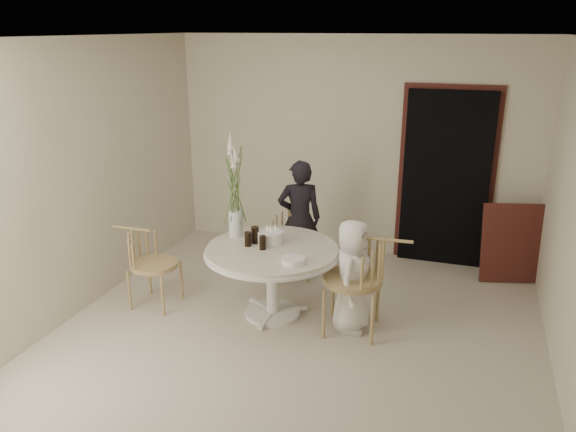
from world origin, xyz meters
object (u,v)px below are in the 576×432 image
(flower_vase, at_px, (235,191))
(birthday_cake, at_px, (270,237))
(chair_left, at_px, (143,255))
(girl, at_px, (299,219))
(chair_far, at_px, (290,234))
(boy, at_px, (352,276))
(chair_right, at_px, (368,271))
(table, at_px, (272,258))

(flower_vase, bearing_deg, birthday_cake, -10.59)
(chair_left, distance_m, girl, 1.79)
(birthday_cake, bearing_deg, flower_vase, 169.41)
(flower_vase, bearing_deg, girl, 63.37)
(chair_far, height_order, boy, boy)
(chair_far, height_order, chair_right, chair_right)
(boy, bearing_deg, chair_left, 94.93)
(flower_vase, bearing_deg, table, -22.31)
(table, distance_m, chair_far, 1.03)
(chair_right, distance_m, boy, 0.17)
(table, bearing_deg, chair_right, -2.08)
(chair_left, xyz_separation_m, boy, (2.16, 0.15, 0.01))
(table, relative_size, chair_far, 1.72)
(boy, distance_m, birthday_cake, 0.91)
(chair_far, relative_size, birthday_cake, 3.00)
(chair_left, bearing_deg, birthday_cake, -77.23)
(boy, distance_m, flower_vase, 1.44)
(chair_left, bearing_deg, flower_vase, -67.55)
(table, height_order, girl, girl)
(table, bearing_deg, chair_left, -172.65)
(table, height_order, birthday_cake, birthday_cake)
(boy, bearing_deg, chair_far, 43.61)
(chair_far, relative_size, boy, 0.70)
(chair_right, distance_m, girl, 1.46)
(chair_right, relative_size, birthday_cake, 3.81)
(girl, bearing_deg, chair_right, 111.07)
(chair_right, bearing_deg, birthday_cake, -101.60)
(chair_far, relative_size, girl, 0.56)
(girl, distance_m, birthday_cake, 0.92)
(chair_right, xyz_separation_m, chair_left, (-2.30, -0.14, -0.09))
(table, xyz_separation_m, chair_far, (-0.15, 1.01, -0.12))
(chair_left, relative_size, flower_vase, 0.78)
(chair_far, distance_m, girl, 0.22)
(chair_right, bearing_deg, chair_left, -89.78)
(chair_far, height_order, birthday_cake, birthday_cake)
(birthday_cake, bearing_deg, boy, -8.94)
(chair_far, distance_m, boy, 1.41)
(chair_far, height_order, flower_vase, flower_vase)
(table, distance_m, chair_right, 0.96)
(girl, height_order, boy, girl)
(chair_right, distance_m, flower_vase, 1.55)
(table, distance_m, birthday_cake, 0.22)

